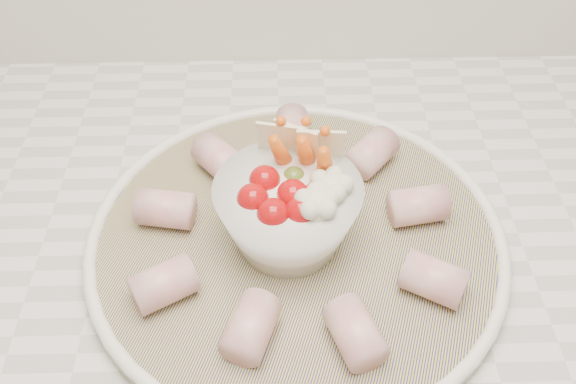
{
  "coord_description": "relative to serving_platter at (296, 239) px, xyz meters",
  "views": [
    {
      "loc": [
        -0.12,
        1.05,
        1.38
      ],
      "look_at": [
        -0.11,
        1.43,
        1.0
      ],
      "focal_mm": 40.0,
      "sensor_mm": 36.0,
      "label": 1
    }
  ],
  "objects": [
    {
      "name": "veggie_bowl",
      "position": [
        -0.01,
        -0.0,
        0.04
      ],
      "size": [
        0.13,
        0.13,
        0.11
      ],
      "color": "white",
      "rests_on": "serving_platter"
    },
    {
      "name": "cured_meat_rolls",
      "position": [
        0.0,
        0.0,
        0.02
      ],
      "size": [
        0.29,
        0.3,
        0.04
      ],
      "color": "#C05764",
      "rests_on": "serving_platter"
    },
    {
      "name": "serving_platter",
      "position": [
        0.0,
        0.0,
        0.0
      ],
      "size": [
        0.49,
        0.49,
        0.02
      ],
      "color": "navy",
      "rests_on": "kitchen_counter"
    }
  ]
}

